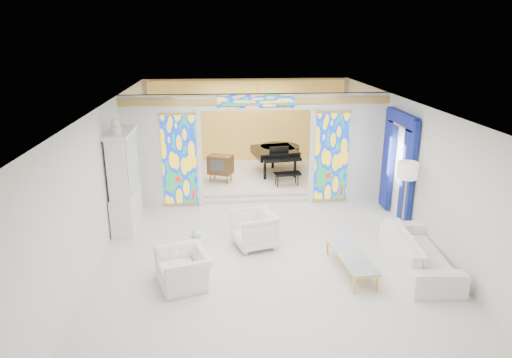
{
  "coord_description": "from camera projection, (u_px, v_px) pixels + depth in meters",
  "views": [
    {
      "loc": [
        -0.93,
        -9.78,
        4.52
      ],
      "look_at": [
        -0.14,
        0.2,
        1.28
      ],
      "focal_mm": 32.0,
      "sensor_mm": 36.0,
      "label": 1
    }
  ],
  "objects": [
    {
      "name": "floor",
      "position": [
        263.0,
        233.0,
        10.74
      ],
      "size": [
        12.0,
        12.0,
        0.0
      ],
      "primitive_type": "plane",
      "color": "silver",
      "rests_on": "ground"
    },
    {
      "name": "ceiling",
      "position": [
        263.0,
        106.0,
        9.81
      ],
      "size": [
        7.0,
        12.0,
        0.02
      ],
      "primitive_type": "cube",
      "color": "white",
      "rests_on": "wall_back"
    },
    {
      "name": "wall_back",
      "position": [
        247.0,
        122.0,
        15.96
      ],
      "size": [
        7.0,
        0.02,
        3.0
      ],
      "primitive_type": "cube",
      "color": "silver",
      "rests_on": "floor"
    },
    {
      "name": "wall_front",
      "position": [
        319.0,
        347.0,
        4.58
      ],
      "size": [
        7.0,
        0.02,
        3.0
      ],
      "primitive_type": "cube",
      "color": "silver",
      "rests_on": "floor"
    },
    {
      "name": "wall_left",
      "position": [
        105.0,
        176.0,
        10.01
      ],
      "size": [
        0.02,
        12.0,
        3.0
      ],
      "primitive_type": "cube",
      "color": "silver",
      "rests_on": "floor"
    },
    {
      "name": "wall_right",
      "position": [
        414.0,
        169.0,
        10.54
      ],
      "size": [
        0.02,
        12.0,
        3.0
      ],
      "primitive_type": "cube",
      "color": "silver",
      "rests_on": "floor"
    },
    {
      "name": "partition_wall",
      "position": [
        256.0,
        145.0,
        12.12
      ],
      "size": [
        7.0,
        0.22,
        3.0
      ],
      "color": "silver",
      "rests_on": "floor"
    },
    {
      "name": "stained_glass_left",
      "position": [
        179.0,
        160.0,
        11.98
      ],
      "size": [
        0.9,
        0.04,
        2.4
      ],
      "primitive_type": "cube",
      "color": "gold",
      "rests_on": "partition_wall"
    },
    {
      "name": "stained_glass_right",
      "position": [
        331.0,
        157.0,
        12.28
      ],
      "size": [
        0.9,
        0.04,
        2.4
      ],
      "primitive_type": "cube",
      "color": "gold",
      "rests_on": "partition_wall"
    },
    {
      "name": "stained_glass_transom",
      "position": [
        256.0,
        101.0,
        11.66
      ],
      "size": [
        2.0,
        0.04,
        0.34
      ],
      "primitive_type": "cube",
      "color": "gold",
      "rests_on": "partition_wall"
    },
    {
      "name": "alcove_platform",
      "position": [
        251.0,
        177.0,
        14.6
      ],
      "size": [
        6.8,
        3.8,
        0.18
      ],
      "primitive_type": "cube",
      "color": "silver",
      "rests_on": "floor"
    },
    {
      "name": "gold_curtain_back",
      "position": [
        247.0,
        123.0,
        15.85
      ],
      "size": [
        6.7,
        0.1,
        2.9
      ],
      "primitive_type": "cube",
      "color": "gold",
      "rests_on": "wall_back"
    },
    {
      "name": "chandelier",
      "position": [
        257.0,
        100.0,
        13.76
      ],
      "size": [
        0.48,
        0.48,
        0.3
      ],
      "primitive_type": "cylinder",
      "color": "gold",
      "rests_on": "ceiling"
    },
    {
      "name": "blue_drapes",
      "position": [
        398.0,
        158.0,
        11.17
      ],
      "size": [
        0.14,
        1.85,
        2.65
      ],
      "color": "navy",
      "rests_on": "wall_right"
    },
    {
      "name": "china_cabinet",
      "position": [
        124.0,
        181.0,
        10.7
      ],
      "size": [
        0.56,
        1.46,
        2.72
      ],
      "color": "silver",
      "rests_on": "floor"
    },
    {
      "name": "armchair_left",
      "position": [
        184.0,
        268.0,
        8.46
      ],
      "size": [
        1.17,
        1.25,
        0.66
      ],
      "primitive_type": "imported",
      "rotation": [
        0.0,
        0.0,
        -1.25
      ],
      "color": "white",
      "rests_on": "floor"
    },
    {
      "name": "armchair_right",
      "position": [
        254.0,
        230.0,
        9.96
      ],
      "size": [
        1.08,
        1.06,
        0.8
      ],
      "primitive_type": "imported",
      "rotation": [
        0.0,
        0.0,
        -1.29
      ],
      "color": "white",
      "rests_on": "floor"
    },
    {
      "name": "sofa",
      "position": [
        419.0,
        251.0,
        9.05
      ],
      "size": [
        1.16,
        2.52,
        0.72
      ],
      "primitive_type": "imported",
      "rotation": [
        0.0,
        0.0,
        1.49
      ],
      "color": "white",
      "rests_on": "floor"
    },
    {
      "name": "side_table",
      "position": [
        197.0,
        246.0,
        9.24
      ],
      "size": [
        0.57,
        0.57,
        0.58
      ],
      "rotation": [
        0.0,
        0.0,
        0.28
      ],
      "color": "silver",
      "rests_on": "floor"
    },
    {
      "name": "vase",
      "position": [
        196.0,
        232.0,
        9.15
      ],
      "size": [
        0.26,
        0.26,
        0.21
      ],
      "primitive_type": "imported",
      "rotation": [
        0.0,
        0.0,
        0.29
      ],
      "color": "silver",
      "rests_on": "side_table"
    },
    {
      "name": "coffee_table",
      "position": [
        351.0,
        256.0,
        8.91
      ],
      "size": [
        0.66,
        1.72,
        0.38
      ],
      "rotation": [
        0.0,
        0.0,
        0.09
      ],
      "color": "silver",
      "rests_on": "floor"
    },
    {
      "name": "floor_lamp",
      "position": [
        407.0,
        174.0,
        9.92
      ],
      "size": [
        0.48,
        0.48,
        1.83
      ],
      "rotation": [
        0.0,
        0.0,
        -0.07
      ],
      "color": "gold",
      "rests_on": "floor"
    },
    {
      "name": "grand_piano",
      "position": [
        278.0,
        152.0,
        14.65
      ],
      "size": [
        1.69,
        2.6,
        0.98
      ],
      "rotation": [
        0.0,
        0.0,
        0.16
      ],
      "color": "black",
      "rests_on": "alcove_platform"
    },
    {
      "name": "tv_console",
      "position": [
        220.0,
        165.0,
        13.71
      ],
      "size": [
        0.83,
        0.71,
        0.81
      ],
      "rotation": [
        0.0,
        0.0,
        -0.4
      ],
      "color": "brown",
      "rests_on": "alcove_platform"
    }
  ]
}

